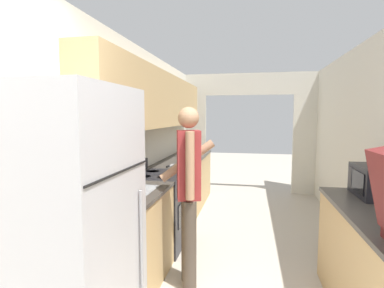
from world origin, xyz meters
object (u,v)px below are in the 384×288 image
at_px(person, 189,191).
at_px(knife, 169,166).
at_px(refrigerator, 71,232).
at_px(range_oven, 159,210).
at_px(microwave, 378,182).

bearing_deg(person, knife, 6.14).
distance_m(refrigerator, range_oven, 1.90).
distance_m(range_oven, knife, 0.72).
height_order(person, microwave, person).
bearing_deg(range_oven, knife, 91.74).
xyz_separation_m(range_oven, microwave, (2.21, -0.63, 0.59)).
relative_size(refrigerator, microwave, 3.75).
bearing_deg(refrigerator, person, 64.08).
xyz_separation_m(refrigerator, person, (0.52, 1.07, 0.02)).
height_order(person, knife, person).
bearing_deg(knife, person, -65.54).
relative_size(range_oven, person, 0.62).
height_order(refrigerator, person, refrigerator).
distance_m(person, knife, 1.45).
bearing_deg(microwave, person, -174.57).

